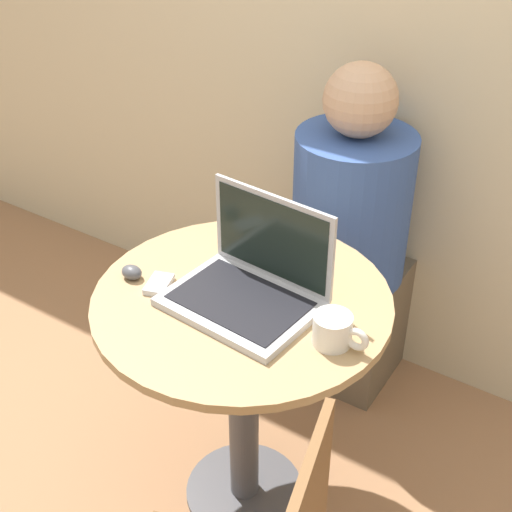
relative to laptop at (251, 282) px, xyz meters
name	(u,v)px	position (x,y,z in m)	size (l,w,h in m)	color
ground_plane	(245,492)	(-0.02, -0.01, -0.81)	(12.00, 12.00, 0.00)	#9E704C
back_wall	(404,4)	(-0.02, 0.87, 0.49)	(7.00, 0.05, 2.60)	beige
round_table	(243,353)	(-0.02, -0.01, -0.24)	(0.77, 0.77, 0.76)	#4C4C51
laptop	(251,282)	(0.00, 0.00, 0.00)	(0.38, 0.30, 0.26)	#B7B7BC
cell_phone	(159,284)	(-0.23, -0.09, -0.04)	(0.08, 0.10, 0.02)	silver
computer_mouse	(132,272)	(-0.31, -0.09, -0.03)	(0.06, 0.04, 0.04)	#4C4C51
coffee_cup	(334,330)	(0.26, -0.04, -0.01)	(0.14, 0.09, 0.08)	white
person_seated	(355,255)	(-0.04, 0.71, -0.33)	(0.38, 0.59, 1.18)	brown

